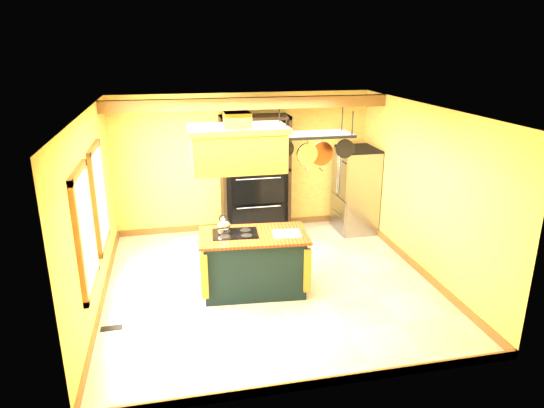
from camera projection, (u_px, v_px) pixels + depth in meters
name	position (u px, v px, depth m)	size (l,w,h in m)	color
floor	(269.00, 283.00, 7.60)	(5.00, 5.00, 0.00)	beige
ceiling	(269.00, 110.00, 6.75)	(5.00, 5.00, 0.00)	white
wall_back	(243.00, 163.00, 9.50)	(5.00, 0.02, 2.70)	#DEC951
wall_front	(319.00, 277.00, 4.86)	(5.00, 0.02, 2.70)	#DEC951
wall_left	(92.00, 213.00, 6.68)	(0.02, 5.00, 2.70)	#DEC951
wall_right	(424.00, 191.00, 7.67)	(0.02, 5.00, 2.70)	#DEC951
ceiling_beam	(249.00, 103.00, 8.36)	(5.00, 0.15, 0.20)	olive
window_near	(85.00, 231.00, 5.93)	(0.06, 1.06, 1.56)	olive
window_far	(100.00, 197.00, 7.23)	(0.06, 1.06, 1.56)	olive
kitchen_island	(254.00, 262.00, 7.24)	(1.65, 1.00, 1.11)	black
range_hood	(238.00, 146.00, 6.64)	(1.34, 0.76, 0.80)	#AF6E2B
pot_rack	(315.00, 141.00, 6.85)	(1.11, 0.52, 0.82)	black
refrigerator	(355.00, 192.00, 9.53)	(0.71, 0.84, 1.63)	gray
hutch	(255.00, 188.00, 9.45)	(1.30, 0.59, 2.30)	black
floor_register	(112.00, 328.00, 6.40)	(0.28, 0.12, 0.01)	black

